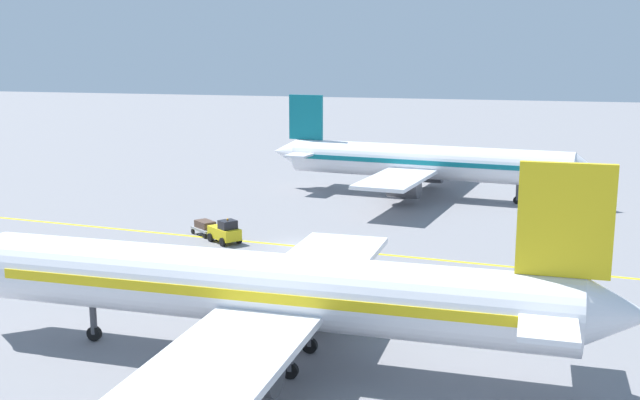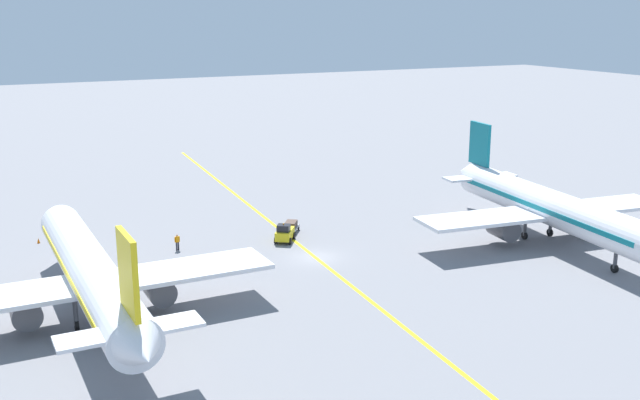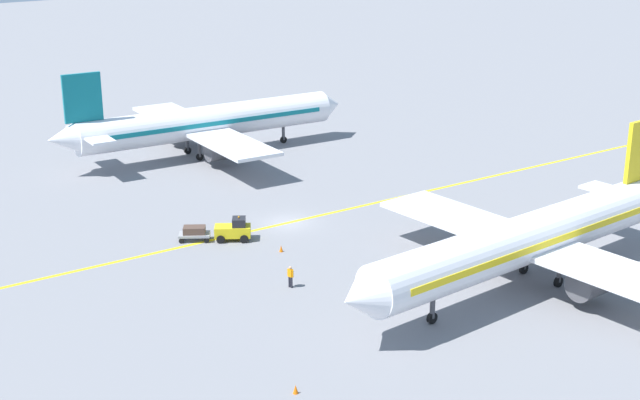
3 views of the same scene
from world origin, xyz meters
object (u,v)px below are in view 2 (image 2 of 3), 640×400
airplane_adjacent_stand (91,274)px  traffic_cone_mid_apron (248,249)px  baggage_cart_trailing (291,226)px  baggage_tug_white (285,233)px  traffic_cone_near_nose (38,241)px  ground_crew_worker (177,242)px  airplane_at_gate (549,207)px

airplane_adjacent_stand → traffic_cone_mid_apron: 20.01m
airplane_adjacent_stand → baggage_cart_trailing: bearing=-147.8°
airplane_adjacent_stand → baggage_tug_white: bearing=-150.7°
baggage_tug_white → traffic_cone_near_nose: 25.47m
baggage_tug_white → traffic_cone_mid_apron: bearing=18.5°
baggage_tug_white → traffic_cone_mid_apron: (4.63, 1.55, -0.63)m
airplane_adjacent_stand → traffic_cone_mid_apron: size_ratio=64.43×
ground_crew_worker → traffic_cone_mid_apron: 7.19m
traffic_cone_near_nose → baggage_cart_trailing: bearing=162.2°
baggage_tug_white → baggage_cart_trailing: bearing=-125.5°
airplane_at_gate → baggage_cart_trailing: size_ratio=12.13×
baggage_cart_trailing → traffic_cone_near_nose: bearing=-17.8°
baggage_tug_white → ground_crew_worker: (10.82, -2.05, 0.01)m
airplane_adjacent_stand → airplane_at_gate: bearing=179.9°
airplane_adjacent_stand → baggage_tug_white: (-21.36, -11.98, -2.81)m
baggage_tug_white → traffic_cone_near_nose: baggage_tug_white is taller
baggage_cart_trailing → traffic_cone_near_nose: size_ratio=5.33×
baggage_tug_white → ground_crew_worker: 11.01m
airplane_adjacent_stand → ground_crew_worker: bearing=-126.9°
baggage_tug_white → baggage_cart_trailing: (-1.91, -2.69, -0.14)m
ground_crew_worker → baggage_cart_trailing: bearing=-177.1°
airplane_adjacent_stand → traffic_cone_near_nose: bearing=-85.6°
traffic_cone_mid_apron → airplane_adjacent_stand: bearing=32.0°
traffic_cone_near_nose → traffic_cone_mid_apron: (-18.47, 12.25, 0.00)m
baggage_tug_white → traffic_cone_mid_apron: baggage_tug_white is taller
airplane_adjacent_stand → baggage_tug_white: airplane_adjacent_stand is taller
ground_crew_worker → traffic_cone_near_nose: bearing=-35.2°
airplane_at_gate → ground_crew_worker: (35.25, -14.13, -2.80)m
traffic_cone_near_nose → traffic_cone_mid_apron: size_ratio=1.00×
airplane_adjacent_stand → traffic_cone_mid_apron: airplane_adjacent_stand is taller
airplane_adjacent_stand → ground_crew_worker: (-10.54, -14.03, -2.80)m
ground_crew_worker → traffic_cone_mid_apron: bearing=149.8°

